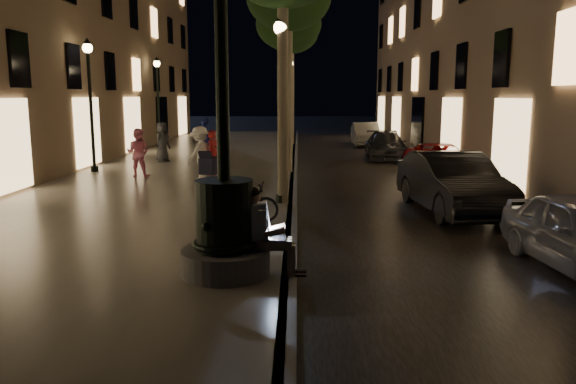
{
  "coord_description": "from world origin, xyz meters",
  "views": [
    {
      "loc": [
        0.13,
        -6.5,
        2.98
      ],
      "look_at": [
        -0.03,
        3.0,
        1.34
      ],
      "focal_mm": 35.0,
      "sensor_mm": 36.0,
      "label": 1
    }
  ],
  "objects_px": {
    "lamp_curb_b": "(287,89)",
    "pedestrian_pink": "(138,153)",
    "tree_far": "(292,33)",
    "lamp_curb_a": "(281,85)",
    "pedestrian_dark": "(162,142)",
    "pedestrian_red": "(214,155)",
    "lamp_left_c": "(158,91)",
    "pedestrian_white": "(200,153)",
    "tree_third": "(289,25)",
    "car_rear": "(386,146)",
    "seated_man_laptop": "(264,229)",
    "pedestrian_blue": "(205,141)",
    "car_second": "(452,183)",
    "lamp_left_b": "(90,88)",
    "fountain_lamppost": "(225,211)",
    "car_third": "(439,162)",
    "car_fifth": "(366,134)",
    "lamp_curb_d": "(291,92)",
    "bicycle": "(242,202)",
    "stroller": "(212,166)",
    "lamp_curb_c": "(290,91)"
  },
  "relations": [
    {
      "from": "bicycle",
      "to": "car_second",
      "type": "bearing_deg",
      "value": -61.55
    },
    {
      "from": "pedestrian_red",
      "to": "pedestrian_pink",
      "type": "relative_size",
      "value": 0.98
    },
    {
      "from": "pedestrian_pink",
      "to": "fountain_lamppost",
      "type": "bearing_deg",
      "value": 117.08
    },
    {
      "from": "pedestrian_red",
      "to": "stroller",
      "type": "bearing_deg",
      "value": -147.65
    },
    {
      "from": "lamp_curb_d",
      "to": "pedestrian_white",
      "type": "bearing_deg",
      "value": -98.04
    },
    {
      "from": "seated_man_laptop",
      "to": "lamp_left_b",
      "type": "bearing_deg",
      "value": 120.3
    },
    {
      "from": "seated_man_laptop",
      "to": "car_fifth",
      "type": "bearing_deg",
      "value": 79.7
    },
    {
      "from": "lamp_curb_a",
      "to": "pedestrian_white",
      "type": "relative_size",
      "value": 2.72
    },
    {
      "from": "car_fifth",
      "to": "pedestrian_pink",
      "type": "distance_m",
      "value": 17.41
    },
    {
      "from": "seated_man_laptop",
      "to": "pedestrian_red",
      "type": "distance_m",
      "value": 10.4
    },
    {
      "from": "lamp_curb_d",
      "to": "bicycle",
      "type": "xyz_separation_m",
      "value": [
        -0.81,
        -26.22,
        -2.6
      ]
    },
    {
      "from": "car_fifth",
      "to": "pedestrian_white",
      "type": "relative_size",
      "value": 2.36
    },
    {
      "from": "lamp_curb_b",
      "to": "pedestrian_white",
      "type": "relative_size",
      "value": 2.72
    },
    {
      "from": "pedestrian_pink",
      "to": "pedestrian_red",
      "type": "bearing_deg",
      "value": 174.67
    },
    {
      "from": "fountain_lamppost",
      "to": "lamp_curb_d",
      "type": "distance_m",
      "value": 30.08
    },
    {
      "from": "car_fifth",
      "to": "pedestrian_pink",
      "type": "bearing_deg",
      "value": -122.47
    },
    {
      "from": "tree_third",
      "to": "car_rear",
      "type": "distance_m",
      "value": 7.19
    },
    {
      "from": "lamp_curb_c",
      "to": "car_third",
      "type": "xyz_separation_m",
      "value": [
        5.5,
        -10.37,
        -2.6
      ]
    },
    {
      "from": "lamp_left_c",
      "to": "car_third",
      "type": "bearing_deg",
      "value": -39.45
    },
    {
      "from": "car_second",
      "to": "lamp_left_c",
      "type": "bearing_deg",
      "value": 119.56
    },
    {
      "from": "lamp_curb_a",
      "to": "pedestrian_dark",
      "type": "bearing_deg",
      "value": 120.24
    },
    {
      "from": "lamp_left_b",
      "to": "pedestrian_white",
      "type": "bearing_deg",
      "value": -24.06
    },
    {
      "from": "fountain_lamppost",
      "to": "lamp_left_b",
      "type": "height_order",
      "value": "fountain_lamppost"
    },
    {
      "from": "pedestrian_white",
      "to": "pedestrian_blue",
      "type": "height_order",
      "value": "pedestrian_blue"
    },
    {
      "from": "lamp_curb_a",
      "to": "pedestrian_pink",
      "type": "distance_m",
      "value": 7.19
    },
    {
      "from": "lamp_curb_c",
      "to": "pedestrian_blue",
      "type": "height_order",
      "value": "lamp_curb_c"
    },
    {
      "from": "lamp_left_c",
      "to": "pedestrian_white",
      "type": "relative_size",
      "value": 2.72
    },
    {
      "from": "lamp_curb_a",
      "to": "lamp_curb_b",
      "type": "height_order",
      "value": "same"
    },
    {
      "from": "pedestrian_dark",
      "to": "pedestrian_pink",
      "type": "bearing_deg",
      "value": -158.45
    },
    {
      "from": "pedestrian_blue",
      "to": "lamp_curb_b",
      "type": "bearing_deg",
      "value": 68.92
    },
    {
      "from": "lamp_curb_c",
      "to": "pedestrian_pink",
      "type": "height_order",
      "value": "lamp_curb_c"
    },
    {
      "from": "lamp_left_b",
      "to": "bicycle",
      "type": "bearing_deg",
      "value": -52.57
    },
    {
      "from": "tree_far",
      "to": "lamp_curb_a",
      "type": "distance_m",
      "value": 18.28
    },
    {
      "from": "tree_third",
      "to": "car_fifth",
      "type": "bearing_deg",
      "value": 57.97
    },
    {
      "from": "stroller",
      "to": "fountain_lamppost",
      "type": "bearing_deg",
      "value": -58.28
    },
    {
      "from": "tree_far",
      "to": "car_third",
      "type": "relative_size",
      "value": 1.64
    },
    {
      "from": "car_fifth",
      "to": "stroller",
      "type": "bearing_deg",
      "value": -111.77
    },
    {
      "from": "car_fifth",
      "to": "tree_third",
      "type": "bearing_deg",
      "value": -121.27
    },
    {
      "from": "tree_far",
      "to": "lamp_left_b",
      "type": "bearing_deg",
      "value": -120.89
    },
    {
      "from": "lamp_curb_b",
      "to": "car_rear",
      "type": "xyz_separation_m",
      "value": [
        4.62,
        4.11,
        -2.6
      ]
    },
    {
      "from": "lamp_curb_b",
      "to": "pedestrian_pink",
      "type": "distance_m",
      "value": 6.46
    },
    {
      "from": "seated_man_laptop",
      "to": "pedestrian_blue",
      "type": "bearing_deg",
      "value": 102.83
    },
    {
      "from": "lamp_left_c",
      "to": "car_third",
      "type": "distance_m",
      "value": 16.52
    },
    {
      "from": "pedestrian_red",
      "to": "car_second",
      "type": "bearing_deg",
      "value": -96.68
    },
    {
      "from": "lamp_curb_b",
      "to": "lamp_left_b",
      "type": "relative_size",
      "value": 1.0
    },
    {
      "from": "tree_far",
      "to": "car_fifth",
      "type": "distance_m",
      "value": 7.33
    },
    {
      "from": "lamp_curb_d",
      "to": "lamp_left_c",
      "type": "distance_m",
      "value": 10.7
    },
    {
      "from": "pedestrian_red",
      "to": "pedestrian_blue",
      "type": "bearing_deg",
      "value": 39.56
    },
    {
      "from": "lamp_curb_c",
      "to": "car_third",
      "type": "distance_m",
      "value": 12.02
    },
    {
      "from": "tree_far",
      "to": "pedestrian_pink",
      "type": "relative_size",
      "value": 4.49
    }
  ]
}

